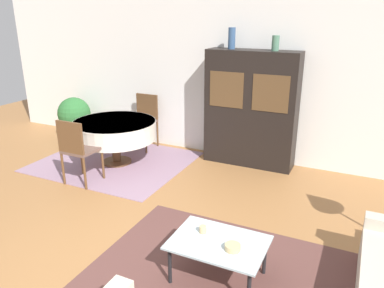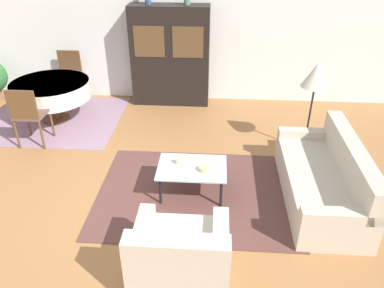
{
  "view_description": "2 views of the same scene",
  "coord_description": "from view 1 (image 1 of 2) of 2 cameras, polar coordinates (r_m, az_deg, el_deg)",
  "views": [
    {
      "loc": [
        1.97,
        -2.33,
        2.41
      ],
      "look_at": [
        0.2,
        1.4,
        0.95
      ],
      "focal_mm": 35.0,
      "sensor_mm": 36.0,
      "label": 1
    },
    {
      "loc": [
        1.2,
        -3.51,
        3.07
      ],
      "look_at": [
        0.93,
        0.44,
        0.75
      ],
      "focal_mm": 35.0,
      "sensor_mm": 36.0,
      "label": 2
    }
  ],
  "objects": [
    {
      "name": "ground_plane",
      "position": [
        3.89,
        -12.3,
        -19.36
      ],
      "size": [
        14.0,
        14.0,
        0.0
      ],
      "primitive_type": "plane",
      "color": "#9E6B3D"
    },
    {
      "name": "wall_back",
      "position": [
        6.36,
        7.12,
        9.75
      ],
      "size": [
        10.0,
        0.06,
        2.7
      ],
      "color": "white",
      "rests_on": "ground_plane"
    },
    {
      "name": "area_rug",
      "position": [
        3.8,
        4.74,
        -19.94
      ],
      "size": [
        2.58,
        1.98,
        0.01
      ],
      "color": "brown",
      "rests_on": "ground_plane"
    },
    {
      "name": "dining_rug",
      "position": [
        6.51,
        -11.67,
        -2.63
      ],
      "size": [
        2.41,
        2.06,
        0.01
      ],
      "color": "gray",
      "rests_on": "ground_plane"
    },
    {
      "name": "coffee_table",
      "position": [
        3.6,
        4.06,
        -15.16
      ],
      "size": [
        0.88,
        0.63,
        0.4
      ],
      "color": "black",
      "rests_on": "area_rug"
    },
    {
      "name": "display_cabinet",
      "position": [
        6.12,
        8.95,
        5.27
      ],
      "size": [
        1.46,
        0.42,
        1.86
      ],
      "color": "black",
      "rests_on": "ground_plane"
    },
    {
      "name": "dining_table",
      "position": [
        6.26,
        -11.68,
        2.1
      ],
      "size": [
        1.35,
        1.35,
        0.72
      ],
      "color": "brown",
      "rests_on": "dining_rug"
    },
    {
      "name": "dining_chair_near",
      "position": [
        5.62,
        -17.1,
        -0.48
      ],
      "size": [
        0.44,
        0.44,
        0.98
      ],
      "color": "brown",
      "rests_on": "dining_rug"
    },
    {
      "name": "dining_chair_far",
      "position": [
        6.97,
        -7.3,
        4.06
      ],
      "size": [
        0.44,
        0.44,
        0.98
      ],
      "rotation": [
        0.0,
        0.0,
        3.14
      ],
      "color": "brown",
      "rests_on": "dining_rug"
    },
    {
      "name": "cup",
      "position": [
        3.67,
        1.66,
        -12.87
      ],
      "size": [
        0.07,
        0.07,
        0.07
      ],
      "color": "tan",
      "rests_on": "coffee_table"
    },
    {
      "name": "bowl",
      "position": [
        3.47,
        6.22,
        -15.36
      ],
      "size": [
        0.14,
        0.14,
        0.05
      ],
      "color": "tan",
      "rests_on": "coffee_table"
    },
    {
      "name": "vase_tall",
      "position": [
        6.06,
        6.08,
        15.73
      ],
      "size": [
        0.11,
        0.11,
        0.32
      ],
      "color": "#33517A",
      "rests_on": "display_cabinet"
    },
    {
      "name": "vase_short",
      "position": [
        5.87,
        12.61,
        14.77
      ],
      "size": [
        0.11,
        0.11,
        0.22
      ],
      "color": "#4C7A60",
      "rests_on": "display_cabinet"
    },
    {
      "name": "potted_plant",
      "position": [
        7.77,
        -17.5,
        4.25
      ],
      "size": [
        0.63,
        0.63,
        0.83
      ],
      "color": "#93664C",
      "rests_on": "ground_plane"
    }
  ]
}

